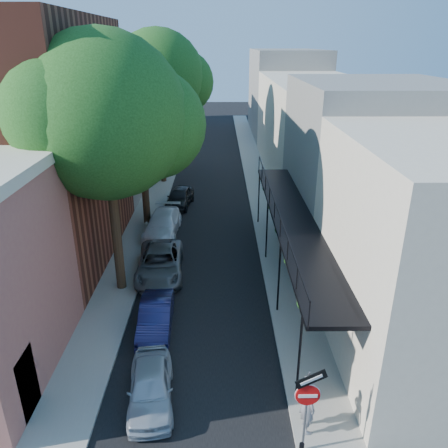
{
  "coord_description": "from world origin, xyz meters",
  "views": [
    {
      "loc": [
        0.84,
        -7.91,
        10.78
      ],
      "look_at": [
        1.04,
        11.21,
        2.8
      ],
      "focal_mm": 35.0,
      "sensor_mm": 36.0,
      "label": 1
    }
  ],
  "objects_px": {
    "parked_car_a": "(151,386)",
    "parked_car_d": "(163,224)",
    "oak_mid": "(147,111)",
    "parked_car_c": "(160,263)",
    "oak_near": "(117,119)",
    "pedestrian": "(309,403)",
    "oak_far": "(165,78)",
    "parked_car_b": "(156,317)",
    "parked_car_e": "(180,197)",
    "sign_post": "(308,398)"
  },
  "relations": [
    {
      "from": "sign_post",
      "to": "oak_near",
      "type": "bearing_deg",
      "value": 125.09
    },
    {
      "from": "parked_car_a",
      "to": "parked_car_e",
      "type": "distance_m",
      "value": 18.3
    },
    {
      "from": "parked_car_e",
      "to": "pedestrian",
      "type": "bearing_deg",
      "value": -66.67
    },
    {
      "from": "parked_car_e",
      "to": "pedestrian",
      "type": "distance_m",
      "value": 20.29
    },
    {
      "from": "oak_far",
      "to": "parked_car_b",
      "type": "height_order",
      "value": "oak_far"
    },
    {
      "from": "oak_mid",
      "to": "pedestrian",
      "type": "xyz_separation_m",
      "value": [
        6.82,
        -16.5,
        -5.95
      ]
    },
    {
      "from": "oak_near",
      "to": "parked_car_b",
      "type": "relative_size",
      "value": 3.19
    },
    {
      "from": "parked_car_c",
      "to": "parked_car_e",
      "type": "height_order",
      "value": "parked_car_c"
    },
    {
      "from": "sign_post",
      "to": "oak_mid",
      "type": "height_order",
      "value": "oak_mid"
    },
    {
      "from": "oak_far",
      "to": "parked_car_b",
      "type": "relative_size",
      "value": 3.32
    },
    {
      "from": "oak_far",
      "to": "parked_car_e",
      "type": "relative_size",
      "value": 3.07
    },
    {
      "from": "sign_post",
      "to": "parked_car_e",
      "type": "distance_m",
      "value": 21.0
    },
    {
      "from": "pedestrian",
      "to": "parked_car_e",
      "type": "bearing_deg",
      "value": 12.8
    },
    {
      "from": "parked_car_b",
      "to": "parked_car_c",
      "type": "relative_size",
      "value": 0.75
    },
    {
      "from": "sign_post",
      "to": "oak_near",
      "type": "distance_m",
      "value": 12.77
    },
    {
      "from": "oak_near",
      "to": "oak_far",
      "type": "distance_m",
      "value": 17.01
    },
    {
      "from": "parked_car_c",
      "to": "parked_car_a",
      "type": "bearing_deg",
      "value": -88.17
    },
    {
      "from": "parked_car_c",
      "to": "parked_car_d",
      "type": "relative_size",
      "value": 1.04
    },
    {
      "from": "oak_near",
      "to": "pedestrian",
      "type": "xyz_separation_m",
      "value": [
        6.77,
        -8.53,
        -6.77
      ]
    },
    {
      "from": "sign_post",
      "to": "parked_car_e",
      "type": "height_order",
      "value": "sign_post"
    },
    {
      "from": "sign_post",
      "to": "parked_car_d",
      "type": "bearing_deg",
      "value": 110.53
    },
    {
      "from": "oak_far",
      "to": "parked_car_a",
      "type": "relative_size",
      "value": 3.39
    },
    {
      "from": "oak_mid",
      "to": "parked_car_c",
      "type": "bearing_deg",
      "value": -79.42
    },
    {
      "from": "oak_far",
      "to": "parked_car_d",
      "type": "relative_size",
      "value": 2.57
    },
    {
      "from": "oak_mid",
      "to": "oak_near",
      "type": "bearing_deg",
      "value": -89.63
    },
    {
      "from": "oak_mid",
      "to": "parked_car_b",
      "type": "distance_m",
      "value": 13.2
    },
    {
      "from": "parked_car_a",
      "to": "sign_post",
      "type": "bearing_deg",
      "value": -30.4
    },
    {
      "from": "parked_car_d",
      "to": "oak_far",
      "type": "bearing_deg",
      "value": 96.91
    },
    {
      "from": "sign_post",
      "to": "parked_car_b",
      "type": "height_order",
      "value": "sign_post"
    },
    {
      "from": "parked_car_c",
      "to": "oak_near",
      "type": "bearing_deg",
      "value": -142.15
    },
    {
      "from": "parked_car_d",
      "to": "parked_car_b",
      "type": "bearing_deg",
      "value": -81.95
    },
    {
      "from": "sign_post",
      "to": "parked_car_d",
      "type": "height_order",
      "value": "sign_post"
    },
    {
      "from": "parked_car_e",
      "to": "parked_car_d",
      "type": "bearing_deg",
      "value": -89.12
    },
    {
      "from": "oak_mid",
      "to": "parked_car_c",
      "type": "height_order",
      "value": "oak_mid"
    },
    {
      "from": "pedestrian",
      "to": "parked_car_b",
      "type": "bearing_deg",
      "value": 42.61
    },
    {
      "from": "parked_car_d",
      "to": "sign_post",
      "type": "bearing_deg",
      "value": -66.52
    },
    {
      "from": "sign_post",
      "to": "oak_far",
      "type": "distance_m",
      "value": 27.8
    },
    {
      "from": "oak_near",
      "to": "parked_car_b",
      "type": "height_order",
      "value": "oak_near"
    },
    {
      "from": "parked_car_a",
      "to": "parked_car_d",
      "type": "xyz_separation_m",
      "value": [
        -1.2,
        13.35,
        0.07
      ]
    },
    {
      "from": "sign_post",
      "to": "parked_car_a",
      "type": "distance_m",
      "value": 5.19
    },
    {
      "from": "parked_car_b",
      "to": "parked_car_a",
      "type": "bearing_deg",
      "value": -86.76
    },
    {
      "from": "sign_post",
      "to": "parked_car_b",
      "type": "relative_size",
      "value": 0.83
    },
    {
      "from": "oak_far",
      "to": "parked_car_e",
      "type": "height_order",
      "value": "oak_far"
    },
    {
      "from": "sign_post",
      "to": "oak_near",
      "type": "relative_size",
      "value": 0.26
    },
    {
      "from": "parked_car_c",
      "to": "parked_car_d",
      "type": "bearing_deg",
      "value": 92.16
    },
    {
      "from": "parked_car_c",
      "to": "pedestrian",
      "type": "height_order",
      "value": "pedestrian"
    },
    {
      "from": "parked_car_b",
      "to": "pedestrian",
      "type": "height_order",
      "value": "pedestrian"
    },
    {
      "from": "parked_car_a",
      "to": "oak_near",
      "type": "bearing_deg",
      "value": 98.75
    },
    {
      "from": "parked_car_d",
      "to": "oak_near",
      "type": "bearing_deg",
      "value": -94.22
    },
    {
      "from": "oak_near",
      "to": "oak_far",
      "type": "bearing_deg",
      "value": 89.96
    }
  ]
}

